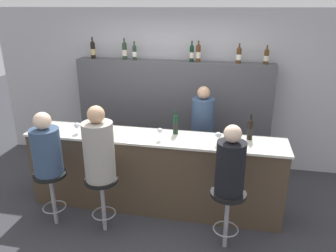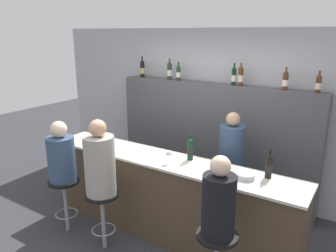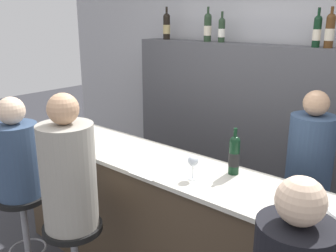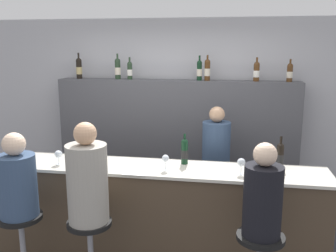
{
  "view_description": "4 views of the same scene",
  "coord_description": "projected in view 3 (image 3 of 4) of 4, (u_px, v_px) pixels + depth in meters",
  "views": [
    {
      "loc": [
        0.97,
        -3.51,
        2.64
      ],
      "look_at": [
        0.21,
        0.18,
        1.24
      ],
      "focal_mm": 35.0,
      "sensor_mm": 36.0,
      "label": 1
    },
    {
      "loc": [
        2.05,
        -2.83,
        2.53
      ],
      "look_at": [
        -0.02,
        0.36,
        1.44
      ],
      "focal_mm": 35.0,
      "sensor_mm": 36.0,
      "label": 2
    },
    {
      "loc": [
        1.43,
        -1.61,
        2.06
      ],
      "look_at": [
        -0.24,
        0.33,
        1.3
      ],
      "focal_mm": 40.0,
      "sensor_mm": 36.0,
      "label": 3
    },
    {
      "loc": [
        0.73,
        -3.24,
        2.23
      ],
      "look_at": [
        0.13,
        0.19,
        1.49
      ],
      "focal_mm": 40.0,
      "sensor_mm": 36.0,
      "label": 4
    }
  ],
  "objects": [
    {
      "name": "wall_back",
      "position": [
        287.0,
        97.0,
        3.59
      ],
      "size": [
        6.4,
        0.05,
        2.6
      ],
      "color": "#B2B2B7",
      "rests_on": "ground_plane"
    },
    {
      "name": "bar_counter",
      "position": [
        187.0,
        237.0,
        2.69
      ],
      "size": [
        3.37,
        0.57,
        1.05
      ],
      "color": "#473828",
      "rests_on": "ground_plane"
    },
    {
      "name": "back_bar_cabinet",
      "position": [
        273.0,
        142.0,
        3.54
      ],
      "size": [
        3.17,
        0.28,
        1.8
      ],
      "color": "#4C4C51",
      "rests_on": "ground_plane"
    },
    {
      "name": "wine_bottle_counter_0",
      "position": [
        234.0,
        155.0,
        2.44
      ],
      "size": [
        0.07,
        0.07,
        0.31
      ],
      "color": "black",
      "rests_on": "bar_counter"
    },
    {
      "name": "wine_bottle_backbar_0",
      "position": [
        167.0,
        26.0,
        4.08
      ],
      "size": [
        0.08,
        0.08,
        0.34
      ],
      "color": "black",
      "rests_on": "back_bar_cabinet"
    },
    {
      "name": "wine_bottle_backbar_1",
      "position": [
        208.0,
        27.0,
        3.74
      ],
      "size": [
        0.08,
        0.08,
        0.34
      ],
      "color": "#233823",
      "rests_on": "back_bar_cabinet"
    },
    {
      "name": "wine_bottle_backbar_2",
      "position": [
        222.0,
        30.0,
        3.64
      ],
      "size": [
        0.07,
        0.07,
        0.29
      ],
      "color": "#233823",
      "rests_on": "back_bar_cabinet"
    },
    {
      "name": "wine_bottle_backbar_3",
      "position": [
        317.0,
        31.0,
        3.06
      ],
      "size": [
        0.07,
        0.07,
        0.32
      ],
      "color": "black",
      "rests_on": "back_bar_cabinet"
    },
    {
      "name": "wine_bottle_backbar_4",
      "position": [
        330.0,
        30.0,
        3.0
      ],
      "size": [
        0.07,
        0.07,
        0.32
      ],
      "color": "#4C2D14",
      "rests_on": "back_bar_cabinet"
    },
    {
      "name": "wine_glass_0",
      "position": [
        85.0,
        130.0,
        3.07
      ],
      "size": [
        0.08,
        0.08,
        0.15
      ],
      "color": "silver",
      "rests_on": "bar_counter"
    },
    {
      "name": "wine_glass_1",
      "position": [
        193.0,
        162.0,
        2.37
      ],
      "size": [
        0.07,
        0.07,
        0.16
      ],
      "color": "silver",
      "rests_on": "bar_counter"
    },
    {
      "name": "wine_glass_2",
      "position": [
        305.0,
        196.0,
        1.92
      ],
      "size": [
        0.08,
        0.08,
        0.16
      ],
      "color": "silver",
      "rests_on": "bar_counter"
    },
    {
      "name": "tasting_menu",
      "position": [
        155.0,
        170.0,
        2.53
      ],
      "size": [
        0.21,
        0.3,
        0.0
      ],
      "color": "white",
      "rests_on": "bar_counter"
    },
    {
      "name": "bar_stool_left",
      "position": [
        23.0,
        213.0,
        2.93
      ],
      "size": [
        0.39,
        0.39,
        0.72
      ],
      "color": "gray",
      "rests_on": "ground_plane"
    },
    {
      "name": "guest_seated_left",
      "position": [
        16.0,
        155.0,
        2.8
      ],
      "size": [
        0.34,
        0.34,
        0.77
      ],
      "color": "#334766",
      "rests_on": "bar_stool_left"
    },
    {
      "name": "bar_stool_middle",
      "position": [
        74.0,
        245.0,
        2.52
      ],
      "size": [
        0.39,
        0.39,
        0.72
      ],
      "color": "gray",
      "rests_on": "ground_plane"
    },
    {
      "name": "guest_seated_middle",
      "position": [
        68.0,
        172.0,
        2.37
      ],
      "size": [
        0.35,
        0.35,
        0.89
      ],
      "color": "gray",
      "rests_on": "bar_stool_middle"
    },
    {
      "name": "bartender",
      "position": [
        305.0,
        201.0,
        2.8
      ],
      "size": [
        0.32,
        0.32,
        1.56
      ],
      "color": "#334766",
      "rests_on": "ground_plane"
    }
  ]
}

